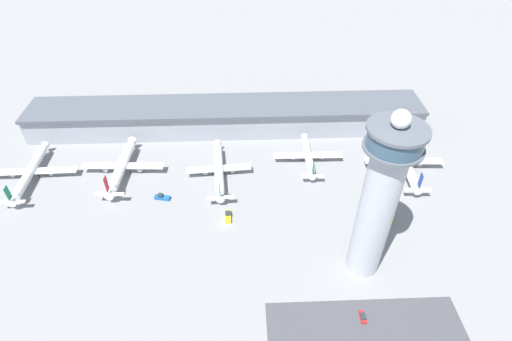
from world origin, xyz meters
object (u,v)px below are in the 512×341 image
Objects in this scene: airplane_gate_delta at (308,155)px; service_truck_baggage at (228,216)px; service_truck_catering at (162,197)px; airplane_gate_bravo at (122,166)px; airplane_gate_alpha at (30,172)px; control_tower at (379,199)px; airplane_gate_charlie at (219,169)px; service_truck_fuel at (387,215)px; car_white_wagon at (363,317)px; airplane_gate_echo at (405,161)px.

airplane_gate_delta reaches higher than service_truck_baggage.
airplane_gate_delta is at bearing 19.14° from service_truck_catering.
airplane_gate_alpha is at bearing -177.45° from airplane_gate_bravo.
airplane_gate_charlie is (-54.33, 53.23, -29.80)m from control_tower.
airplane_gate_charlie is 28.77m from service_truck_catering.
airplane_gate_charlie is 5.38× the size of service_truck_fuel.
airplane_gate_bravo is 122.70m from car_white_wagon.
service_truck_catering is at bearing -41.34° from airplane_gate_bravo.
service_truck_baggage reaches higher than service_truck_catering.
airplane_gate_delta is 7.41× the size of car_white_wagon.
airplane_gate_alpha reaches higher than service_truck_baggage.
airplane_gate_alpha is at bearing 162.38° from service_truck_baggage.
airplane_gate_alpha is 174.27m from airplane_gate_echo.
car_white_wagon is (-21.15, -45.04, -0.44)m from service_truck_fuel.
car_white_wagon is at bearing -85.38° from airplane_gate_delta.
airplane_gate_delta is 0.78× the size of airplane_gate_echo.
airplane_gate_bravo is 6.15× the size of service_truck_baggage.
airplane_gate_delta reaches higher than car_white_wagon.
airplane_gate_delta is (42.89, 8.66, -0.14)m from airplane_gate_charlie.
control_tower reaches higher than service_truck_fuel.
airplane_gate_alpha is 160.36m from service_truck_fuel.
airplane_gate_echo is at bearing 19.21° from service_truck_baggage.
service_truck_baggage is at bearing -160.79° from airplane_gate_echo.
car_white_wagon is (6.72, -83.09, -3.34)m from airplane_gate_delta.
control_tower is at bearing 77.43° from car_white_wagon.
airplane_gate_charlie reaches higher than airplane_gate_alpha.
airplane_gate_bravo is at bearing 138.66° from service_truck_catering.
airplane_gate_delta is at bearing 171.11° from airplane_gate_echo.
airplane_gate_delta is 4.30× the size of service_truck_fuel.
control_tower is 70.61m from airplane_gate_echo.
airplane_gate_echo is at bearing -0.77° from airplane_gate_bravo.
airplane_gate_echo is at bearing 1.08° from airplane_gate_charlie.
control_tower reaches higher than airplane_gate_delta.
airplane_gate_alpha is at bearing 158.74° from control_tower.
airplane_gate_bravo reaches higher than airplane_gate_echo.
control_tower is 1.56× the size of airplane_gate_echo.
service_truck_catering is at bearing 153.97° from control_tower.
control_tower is at bearing -21.26° from airplane_gate_alpha.
airplane_gate_bravo reaches higher than airplane_gate_delta.
control_tower is at bearing -27.48° from service_truck_baggage.
airplane_gate_charlie is (86.55, -1.59, 0.13)m from airplane_gate_alpha.
airplane_gate_alpha is at bearing 168.86° from service_truck_fuel.
airplane_gate_charlie is at bearing 31.00° from service_truck_catering.
airplane_gate_echo is 88.16m from service_truck_baggage.
airplane_gate_delta is (88.04, 5.23, -0.53)m from airplane_gate_bravo.
airplane_gate_echo reaches higher than service_truck_baggage.
service_truck_fuel is 1.72× the size of car_white_wagon.
airplane_gate_echo is at bearing 8.30° from service_truck_catering.
control_tower is at bearing -26.03° from service_truck_catering.
service_truck_fuel is (70.76, -29.38, -3.05)m from airplane_gate_charlie.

